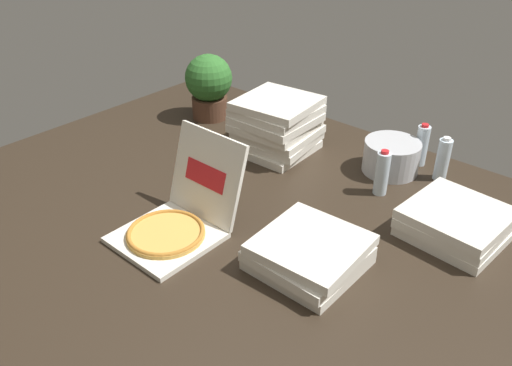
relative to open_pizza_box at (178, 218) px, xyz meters
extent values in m
cube|color=#2D2319|center=(0.19, 0.28, -0.09)|extent=(3.20, 2.40, 0.02)
cube|color=silver|center=(0.00, -0.07, -0.07)|extent=(0.40, 0.40, 0.02)
cylinder|color=gold|center=(0.00, -0.07, -0.05)|extent=(0.34, 0.34, 0.02)
torus|color=#B1712A|center=(0.00, -0.07, -0.04)|extent=(0.34, 0.34, 0.02)
cube|color=silver|center=(0.00, 0.19, 0.14)|extent=(0.40, 0.14, 0.39)
cube|color=red|center=(0.00, 0.18, 0.14)|extent=(0.24, 0.03, 0.10)
cube|color=silver|center=(0.57, 0.20, -0.06)|extent=(0.40, 0.40, 0.04)
cube|color=red|center=(0.57, 0.20, -0.03)|extent=(0.26, 0.07, 0.00)
cube|color=silver|center=(0.57, 0.19, -0.01)|extent=(0.41, 0.41, 0.04)
cube|color=silver|center=(0.58, 0.20, 0.03)|extent=(0.42, 0.42, 0.04)
cube|color=silver|center=(-0.19, 0.90, -0.06)|extent=(0.42, 0.42, 0.04)
cube|color=red|center=(-0.19, 0.90, -0.03)|extent=(0.26, 0.08, 0.00)
cube|color=silver|center=(-0.18, 0.91, -0.01)|extent=(0.45, 0.45, 0.04)
cube|color=red|center=(-0.18, 0.91, 0.01)|extent=(0.27, 0.11, 0.00)
cube|color=silver|center=(-0.18, 0.92, 0.03)|extent=(0.44, 0.44, 0.04)
cube|color=red|center=(-0.18, 0.92, 0.05)|extent=(0.27, 0.10, 0.00)
cube|color=silver|center=(-0.19, 0.90, 0.08)|extent=(0.43, 0.43, 0.04)
cube|color=silver|center=(-0.18, 0.90, 0.12)|extent=(0.41, 0.41, 0.04)
cube|color=silver|center=(-0.19, 0.91, 0.16)|extent=(0.41, 0.41, 0.04)
cube|color=red|center=(-0.19, 0.91, 0.19)|extent=(0.26, 0.08, 0.00)
cube|color=silver|center=(-0.18, 0.91, 0.21)|extent=(0.44, 0.44, 0.04)
cube|color=silver|center=(0.93, 0.80, -0.06)|extent=(0.43, 0.43, 0.04)
cube|color=silver|center=(0.93, 0.79, -0.01)|extent=(0.42, 0.42, 0.04)
cube|color=red|center=(0.93, 0.79, 0.01)|extent=(0.26, 0.09, 0.00)
cube|color=silver|center=(0.93, 0.80, 0.03)|extent=(0.43, 0.43, 0.04)
cylinder|color=#B7BABF|center=(0.43, 1.12, 0.01)|extent=(0.29, 0.29, 0.17)
cylinder|color=silver|center=(0.50, 0.89, 0.03)|extent=(0.07, 0.07, 0.22)
cylinder|color=red|center=(0.50, 0.89, 0.15)|extent=(0.04, 0.04, 0.02)
cylinder|color=silver|center=(0.51, 1.30, 0.03)|extent=(0.07, 0.07, 0.22)
cylinder|color=red|center=(0.51, 1.30, 0.15)|extent=(0.04, 0.04, 0.02)
cylinder|color=silver|center=(0.67, 1.22, 0.03)|extent=(0.07, 0.07, 0.22)
cylinder|color=white|center=(0.67, 1.22, 0.15)|extent=(0.04, 0.04, 0.02)
cylinder|color=#513323|center=(-0.80, 0.98, -0.01)|extent=(0.23, 0.23, 0.14)
sphere|color=#2E6929|center=(-0.80, 0.98, 0.19)|extent=(0.30, 0.30, 0.30)
camera|label=1|loc=(1.51, -1.19, 1.32)|focal=36.76mm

